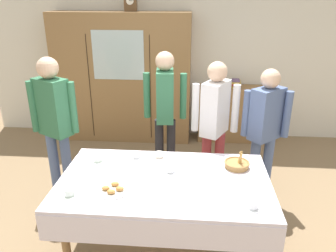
{
  "coord_description": "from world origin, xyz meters",
  "views": [
    {
      "loc": [
        0.24,
        -2.77,
        2.29
      ],
      "look_at": [
        0.0,
        0.2,
        1.09
      ],
      "focal_mm": 35.67,
      "sensor_mm": 36.0,
      "label": 1
    }
  ],
  "objects_px": {
    "wall_cabinet": "(123,78)",
    "person_behind_table_right": "(165,105)",
    "book_stack": "(235,83)",
    "bread_basket": "(237,164)",
    "person_behind_table_left": "(265,124)",
    "spoon_back_edge": "(213,196)",
    "dining_table": "(164,190)",
    "person_beside_shelf": "(54,117)",
    "tea_cup_mid_right": "(98,159)",
    "tea_cup_center": "(159,155)",
    "tea_cup_back_edge": "(170,170)",
    "tea_cup_near_left": "(136,156)",
    "mantel_clock": "(131,3)",
    "pastry_plate": "(113,189)",
    "person_by_cabinet": "(215,118)",
    "spoon_near_left": "(185,162)",
    "tea_cup_far_left": "(69,193)",
    "bookshelf_low": "(233,114)",
    "tea_cup_far_right": "(253,206)"
  },
  "relations": [
    {
      "from": "tea_cup_center",
      "to": "person_behind_table_left",
      "type": "xyz_separation_m",
      "value": [
        1.12,
        0.51,
        0.17
      ]
    },
    {
      "from": "tea_cup_far_left",
      "to": "person_beside_shelf",
      "type": "distance_m",
      "value": 1.18
    },
    {
      "from": "bread_basket",
      "to": "spoon_back_edge",
      "type": "relative_size",
      "value": 2.02
    },
    {
      "from": "spoon_near_left",
      "to": "person_behind_table_left",
      "type": "distance_m",
      "value": 1.06
    },
    {
      "from": "wall_cabinet",
      "to": "person_beside_shelf",
      "type": "relative_size",
      "value": 1.28
    },
    {
      "from": "spoon_back_edge",
      "to": "spoon_near_left",
      "type": "xyz_separation_m",
      "value": [
        -0.24,
        0.57,
        0.0
      ]
    },
    {
      "from": "tea_cup_back_edge",
      "to": "spoon_near_left",
      "type": "bearing_deg",
      "value": 57.52
    },
    {
      "from": "tea_cup_near_left",
      "to": "spoon_near_left",
      "type": "relative_size",
      "value": 1.09
    },
    {
      "from": "bread_basket",
      "to": "wall_cabinet",
      "type": "bearing_deg",
      "value": 124.44
    },
    {
      "from": "dining_table",
      "to": "person_by_cabinet",
      "type": "xyz_separation_m",
      "value": [
        0.48,
        0.98,
        0.33
      ]
    },
    {
      "from": "tea_cup_mid_right",
      "to": "person_behind_table_left",
      "type": "xyz_separation_m",
      "value": [
        1.71,
        0.65,
        0.17
      ]
    },
    {
      "from": "dining_table",
      "to": "spoon_near_left",
      "type": "xyz_separation_m",
      "value": [
        0.18,
        0.36,
        0.09
      ]
    },
    {
      "from": "tea_cup_far_left",
      "to": "person_by_cabinet",
      "type": "height_order",
      "value": "person_by_cabinet"
    },
    {
      "from": "tea_cup_far_left",
      "to": "bread_basket",
      "type": "xyz_separation_m",
      "value": [
        1.41,
        0.6,
        0.01
      ]
    },
    {
      "from": "bookshelf_low",
      "to": "tea_cup_far_left",
      "type": "distance_m",
      "value": 3.37
    },
    {
      "from": "tea_cup_back_edge",
      "to": "bread_basket",
      "type": "height_order",
      "value": "bread_basket"
    },
    {
      "from": "dining_table",
      "to": "book_stack",
      "type": "height_order",
      "value": "book_stack"
    },
    {
      "from": "pastry_plate",
      "to": "tea_cup_center",
      "type": "bearing_deg",
      "value": 62.97
    },
    {
      "from": "wall_cabinet",
      "to": "person_by_cabinet",
      "type": "height_order",
      "value": "wall_cabinet"
    },
    {
      "from": "bookshelf_low",
      "to": "person_beside_shelf",
      "type": "bearing_deg",
      "value": -138.43
    },
    {
      "from": "person_behind_table_left",
      "to": "spoon_back_edge",
      "type": "bearing_deg",
      "value": -117.95
    },
    {
      "from": "tea_cup_near_left",
      "to": "person_behind_table_left",
      "type": "bearing_deg",
      "value": 21.81
    },
    {
      "from": "person_behind_table_right",
      "to": "tea_cup_near_left",
      "type": "bearing_deg",
      "value": -103.39
    },
    {
      "from": "mantel_clock",
      "to": "tea_cup_mid_right",
      "type": "xyz_separation_m",
      "value": [
        0.05,
        -2.28,
        -1.37
      ]
    },
    {
      "from": "person_beside_shelf",
      "to": "tea_cup_near_left",
      "type": "bearing_deg",
      "value": -18.96
    },
    {
      "from": "wall_cabinet",
      "to": "person_behind_table_right",
      "type": "height_order",
      "value": "wall_cabinet"
    },
    {
      "from": "person_by_cabinet",
      "to": "spoon_near_left",
      "type": "bearing_deg",
      "value": -116.01
    },
    {
      "from": "mantel_clock",
      "to": "person_by_cabinet",
      "type": "xyz_separation_m",
      "value": [
        1.2,
        -1.61,
        -1.16
      ]
    },
    {
      "from": "dining_table",
      "to": "person_beside_shelf",
      "type": "distance_m",
      "value": 1.51
    },
    {
      "from": "book_stack",
      "to": "bread_basket",
      "type": "bearing_deg",
      "value": -95.31
    },
    {
      "from": "wall_cabinet",
      "to": "pastry_plate",
      "type": "bearing_deg",
      "value": -80.0
    },
    {
      "from": "tea_cup_mid_right",
      "to": "person_beside_shelf",
      "type": "relative_size",
      "value": 0.08
    },
    {
      "from": "tea_cup_far_right",
      "to": "person_behind_table_left",
      "type": "distance_m",
      "value": 1.35
    },
    {
      "from": "book_stack",
      "to": "pastry_plate",
      "type": "distance_m",
      "value": 3.12
    },
    {
      "from": "tea_cup_near_left",
      "to": "spoon_near_left",
      "type": "height_order",
      "value": "tea_cup_near_left"
    },
    {
      "from": "book_stack",
      "to": "tea_cup_far_left",
      "type": "bearing_deg",
      "value": -119.09
    },
    {
      "from": "dining_table",
      "to": "book_stack",
      "type": "bearing_deg",
      "value": 71.52
    },
    {
      "from": "tea_cup_near_left",
      "to": "dining_table",
      "type": "bearing_deg",
      "value": -52.56
    },
    {
      "from": "mantel_clock",
      "to": "spoon_near_left",
      "type": "bearing_deg",
      "value": -67.93
    },
    {
      "from": "tea_cup_center",
      "to": "spoon_near_left",
      "type": "distance_m",
      "value": 0.28
    },
    {
      "from": "pastry_plate",
      "to": "person_behind_table_right",
      "type": "bearing_deg",
      "value": 78.49
    },
    {
      "from": "tea_cup_back_edge",
      "to": "tea_cup_far_right",
      "type": "height_order",
      "value": "same"
    },
    {
      "from": "tea_cup_mid_right",
      "to": "tea_cup_near_left",
      "type": "xyz_separation_m",
      "value": [
        0.36,
        0.11,
        0.0
      ]
    },
    {
      "from": "tea_cup_near_left",
      "to": "person_behind_table_left",
      "type": "relative_size",
      "value": 0.08
    },
    {
      "from": "dining_table",
      "to": "pastry_plate",
      "type": "bearing_deg",
      "value": -155.47
    },
    {
      "from": "bread_basket",
      "to": "person_behind_table_right",
      "type": "height_order",
      "value": "person_behind_table_right"
    },
    {
      "from": "mantel_clock",
      "to": "spoon_back_edge",
      "type": "bearing_deg",
      "value": -67.77
    },
    {
      "from": "wall_cabinet",
      "to": "tea_cup_near_left",
      "type": "relative_size",
      "value": 16.48
    },
    {
      "from": "tea_cup_center",
      "to": "bread_basket",
      "type": "relative_size",
      "value": 0.54
    },
    {
      "from": "tea_cup_mid_right",
      "to": "tea_cup_far_left",
      "type": "xyz_separation_m",
      "value": [
        -0.07,
        -0.6,
        0.0
      ]
    }
  ]
}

